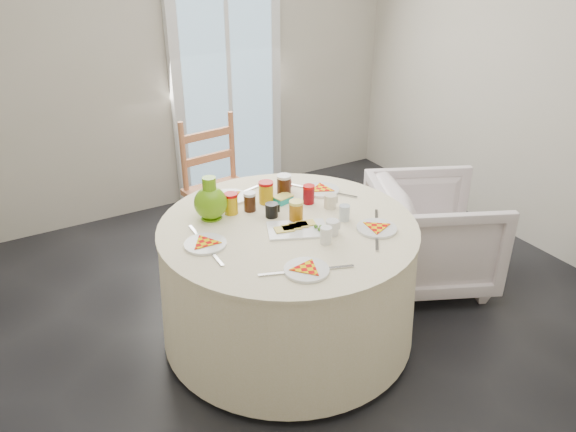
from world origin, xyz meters
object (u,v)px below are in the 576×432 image
wooden_chair (224,198)px  table (288,281)px  armchair (432,230)px  green_pitcher (210,198)px

wooden_chair → table: bearing=-99.6°
table → wooden_chair: size_ratio=1.42×
table → wooden_chair: bearing=86.4°
armchair → table: bearing=115.7°
armchair → green_pitcher: 1.57m
armchair → green_pitcher: bearing=104.6°
wooden_chair → armchair: 1.48m
table → armchair: armchair is taller
table → green_pitcher: 0.66m
table → armchair: size_ratio=1.86×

